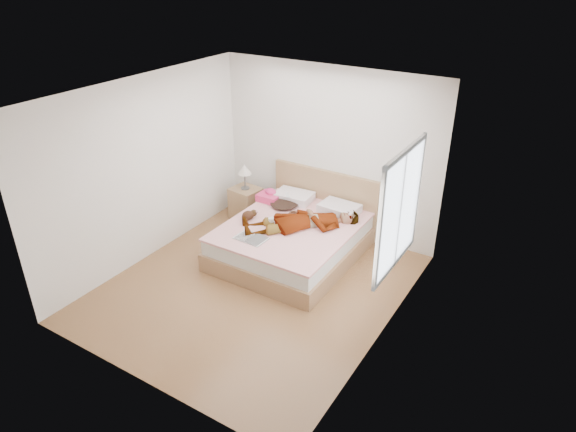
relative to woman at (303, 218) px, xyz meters
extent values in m
plane|color=#56321B|center=(-0.14, -1.02, -0.63)|extent=(4.00, 4.00, 0.00)
imported|color=white|center=(0.00, 0.00, 0.00)|extent=(1.69, 1.64, 0.24)
ellipsoid|color=black|center=(-0.57, 0.45, -0.08)|extent=(0.57, 0.65, 0.08)
cube|color=silver|center=(-0.50, 0.40, 0.08)|extent=(0.10, 0.11, 0.06)
plane|color=white|center=(-0.14, -1.02, 1.97)|extent=(4.00, 4.00, 0.00)
plane|color=silver|center=(-0.14, 0.98, 0.67)|extent=(3.60, 0.00, 3.60)
plane|color=silver|center=(-0.14, -3.02, 0.67)|extent=(3.60, 0.00, 3.60)
plane|color=white|center=(-1.94, -1.02, 0.67)|extent=(0.00, 4.00, 4.00)
plane|color=silver|center=(1.66, -1.02, 0.67)|extent=(0.00, 4.00, 4.00)
cube|color=white|center=(1.64, -0.72, 0.87)|extent=(0.02, 1.10, 1.30)
cube|color=silver|center=(1.64, -1.30, 0.87)|extent=(0.04, 0.06, 1.42)
cube|color=silver|center=(1.64, -0.14, 0.87)|extent=(0.04, 0.06, 1.42)
cube|color=silver|center=(1.64, -0.72, 0.19)|extent=(0.04, 1.22, 0.06)
cube|color=silver|center=(1.64, -0.72, 1.55)|extent=(0.04, 1.22, 0.06)
cube|color=silver|center=(1.63, -0.72, 0.87)|extent=(0.03, 0.04, 1.30)
cube|color=#8E6341|center=(-0.14, -0.07, -0.50)|extent=(1.78, 2.08, 0.26)
cube|color=silver|center=(-0.14, -0.07, -0.26)|extent=(1.70, 2.00, 0.22)
cube|color=white|center=(-0.14, -0.07, -0.13)|extent=(1.74, 2.04, 0.03)
cube|color=olive|center=(-0.14, 0.94, -0.13)|extent=(1.80, 0.07, 1.00)
cube|color=white|center=(-0.54, 0.65, -0.05)|extent=(0.61, 0.44, 0.13)
cube|color=white|center=(0.26, 0.65, -0.05)|extent=(0.60, 0.43, 0.13)
cube|color=#F0417F|center=(-0.86, 0.43, -0.06)|extent=(0.35, 0.28, 0.11)
ellipsoid|color=#D93B86|center=(-0.87, 0.48, 0.01)|extent=(0.25, 0.22, 0.10)
cube|color=white|center=(-0.41, -0.70, -0.11)|extent=(0.44, 0.30, 0.01)
cube|color=white|center=(-0.52, -0.69, -0.10)|extent=(0.23, 0.30, 0.02)
cube|color=#272727|center=(-0.29, -0.70, -0.10)|extent=(0.23, 0.30, 0.02)
cylinder|color=white|center=(-0.39, -0.21, -0.07)|extent=(0.12, 0.12, 0.11)
torus|color=white|center=(-0.35, -0.23, -0.06)|extent=(0.07, 0.04, 0.08)
cylinder|color=black|center=(-0.39, -0.21, -0.02)|extent=(0.10, 0.10, 0.00)
ellipsoid|color=black|center=(-0.77, -0.26, -0.05)|extent=(0.21, 0.23, 0.13)
ellipsoid|color=beige|center=(-0.77, -0.28, -0.04)|extent=(0.11, 0.12, 0.07)
sphere|color=black|center=(-0.73, -0.17, -0.04)|extent=(0.10, 0.10, 0.10)
sphere|color=pink|center=(-0.75, -0.13, -0.02)|extent=(0.04, 0.04, 0.04)
sphere|color=pink|center=(-0.68, -0.16, -0.02)|extent=(0.04, 0.04, 0.04)
ellipsoid|color=black|center=(-0.84, -0.28, -0.08)|extent=(0.06, 0.07, 0.03)
ellipsoid|color=black|center=(-0.73, -0.32, -0.08)|extent=(0.06, 0.07, 0.03)
cube|color=olive|center=(-1.40, 0.53, -0.35)|extent=(0.50, 0.46, 0.55)
cylinder|color=#515151|center=(-1.40, 0.53, -0.07)|extent=(0.16, 0.16, 0.02)
cylinder|color=#4E4E4E|center=(-1.40, 0.53, 0.07)|extent=(0.03, 0.03, 0.28)
cone|color=silver|center=(-1.40, 0.53, 0.27)|extent=(0.25, 0.25, 0.16)
camera|label=1|loc=(3.22, -5.61, 3.38)|focal=32.00mm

